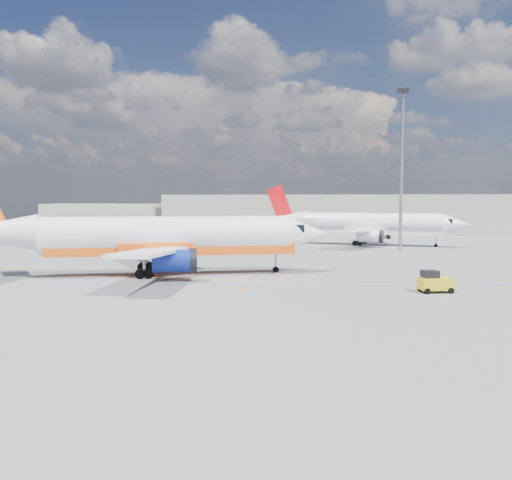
% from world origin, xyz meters
% --- Properties ---
extents(ground, '(240.00, 240.00, 0.00)m').
position_xyz_m(ground, '(0.00, 0.00, 0.00)').
color(ground, '#5B5B5F').
rests_on(ground, ground).
extents(taxi_line, '(70.00, 0.15, 0.01)m').
position_xyz_m(taxi_line, '(0.00, 3.00, 0.01)').
color(taxi_line, gold).
rests_on(taxi_line, ground).
extents(terminal_main, '(70.00, 14.00, 8.00)m').
position_xyz_m(terminal_main, '(5.00, 75.00, 4.00)').
color(terminal_main, '#B2AA9A').
rests_on(terminal_main, ground).
extents(terminal_annex, '(26.00, 10.00, 6.00)m').
position_xyz_m(terminal_annex, '(-45.00, 72.00, 3.00)').
color(terminal_annex, '#B2AA9A').
rests_on(terminal_annex, ground).
extents(main_jet, '(34.79, 26.34, 10.62)m').
position_xyz_m(main_jet, '(-6.99, 4.85, 3.54)').
color(main_jet, white).
rests_on(main_jet, ground).
extents(second_jet, '(31.62, 24.61, 9.55)m').
position_xyz_m(second_jet, '(12.39, 44.02, 3.18)').
color(second_jet, white).
rests_on(second_jet, ground).
extents(gse_tug, '(2.73, 2.16, 1.74)m').
position_xyz_m(gse_tug, '(17.78, -0.62, 0.82)').
color(gse_tug, black).
rests_on(gse_tug, ground).
extents(traffic_cone, '(0.39, 0.39, 0.54)m').
position_xyz_m(traffic_cone, '(3.34, -2.89, 0.26)').
color(traffic_cone, white).
rests_on(traffic_cone, ground).
extents(floodlight_mast, '(1.60, 1.60, 21.92)m').
position_xyz_m(floodlight_mast, '(17.07, 34.27, 13.14)').
color(floodlight_mast, gray).
rests_on(floodlight_mast, ground).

